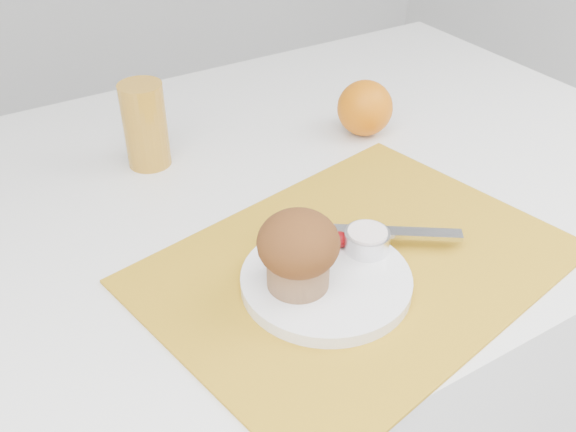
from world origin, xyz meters
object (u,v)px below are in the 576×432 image
plate (326,281)px  juice_glass (145,125)px  orange (365,108)px  table (283,358)px  muffin (298,250)px

plate → juice_glass: bearing=100.2°
orange → plate: bearing=-133.2°
plate → juice_glass: 0.37m
table → orange: size_ratio=14.06×
muffin → juice_glass: bearing=95.1°
table → muffin: bearing=-117.0°
table → plate: 0.46m
table → orange: bearing=13.7°
plate → juice_glass: size_ratio=1.53×
table → muffin: (-0.11, -0.22, 0.44)m
table → muffin: size_ratio=13.59×
table → juice_glass: (-0.15, 0.13, 0.44)m
juice_glass → muffin: bearing=-84.9°
muffin → orange: bearing=42.7°
juice_glass → plate: bearing=-79.8°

